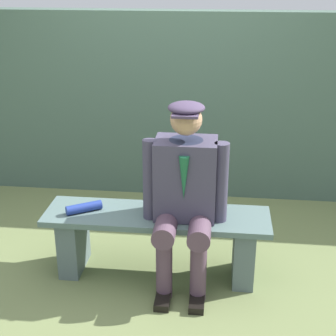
% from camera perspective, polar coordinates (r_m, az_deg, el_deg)
% --- Properties ---
extents(ground_plane, '(30.00, 30.00, 0.00)m').
position_cam_1_polar(ground_plane, '(3.79, -1.22, -11.63)').
color(ground_plane, olive).
extents(bench, '(1.58, 0.42, 0.48)m').
position_cam_1_polar(bench, '(3.63, -1.26, -7.58)').
color(bench, '#4E6562').
rests_on(bench, ground).
extents(seated_man, '(0.58, 0.61, 1.29)m').
position_cam_1_polar(seated_man, '(3.37, 1.90, -2.42)').
color(seated_man, '#3D394E').
rests_on(seated_man, ground).
extents(rolled_magazine, '(0.25, 0.19, 0.07)m').
position_cam_1_polar(rolled_magazine, '(3.61, -9.46, -4.43)').
color(rolled_magazine, navy).
rests_on(rolled_magazine, bench).
extents(stadium_wall, '(12.00, 0.24, 1.73)m').
position_cam_1_polar(stadium_wall, '(4.79, 1.05, 7.05)').
color(stadium_wall, '#425A4D').
rests_on(stadium_wall, ground).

